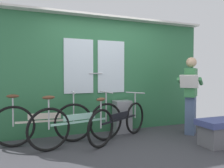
{
  "coord_description": "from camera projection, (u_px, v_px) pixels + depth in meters",
  "views": [
    {
      "loc": [
        -1.41,
        -3.01,
        1.2
      ],
      "look_at": [
        -0.08,
        0.56,
        1.05
      ],
      "focal_mm": 33.67,
      "sensor_mm": 36.0,
      "label": 1
    }
  ],
  "objects": [
    {
      "name": "bicycle_leaning_behind",
      "position": [
        44.0,
        123.0,
        3.65
      ],
      "size": [
        1.7,
        0.44,
        0.91
      ],
      "rotation": [
        0.0,
        0.0,
        -0.06
      ],
      "color": "black",
      "rests_on": "ground_plane"
    },
    {
      "name": "ground_plane",
      "position": [
        129.0,
        152.0,
        3.36
      ],
      "size": [
        5.72,
        4.13,
        0.04
      ],
      "primitive_type": "cube",
      "color": "#38383D"
    },
    {
      "name": "trash_bin_by_wall",
      "position": [
        122.0,
        116.0,
        4.44
      ],
      "size": [
        0.35,
        0.28,
        0.67
      ],
      "primitive_type": "cube",
      "color": "gray",
      "rests_on": "ground_plane"
    },
    {
      "name": "train_door_wall",
      "position": [
        104.0,
        72.0,
        4.48
      ],
      "size": [
        4.72,
        0.28,
        2.44
      ],
      "color": "#2D6B42",
      "rests_on": "ground_plane"
    },
    {
      "name": "passenger_reading_newspaper",
      "position": [
        191.0,
        94.0,
        4.31
      ],
      "size": [
        0.6,
        0.58,
        1.58
      ],
      "rotation": [
        0.0,
        0.0,
        3.86
      ],
      "color": "slate",
      "rests_on": "ground_plane"
    },
    {
      "name": "bench_seat_corner",
      "position": [
        219.0,
        132.0,
        3.59
      ],
      "size": [
        0.7,
        0.44,
        0.45
      ],
      "color": "#3D477F",
      "rests_on": "ground_plane"
    },
    {
      "name": "bicycle_by_pole",
      "position": [
        79.0,
        124.0,
        3.59
      ],
      "size": [
        1.73,
        0.54,
        0.91
      ],
      "rotation": [
        0.0,
        0.0,
        0.21
      ],
      "color": "black",
      "rests_on": "ground_plane"
    },
    {
      "name": "bicycle_near_door",
      "position": [
        120.0,
        121.0,
        3.91
      ],
      "size": [
        1.5,
        0.95,
        0.86
      ],
      "rotation": [
        0.0,
        0.0,
        0.55
      ],
      "color": "black",
      "rests_on": "ground_plane"
    }
  ]
}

